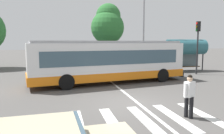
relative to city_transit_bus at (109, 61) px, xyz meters
The scene contains 13 objects.
ground_plane 5.73m from the city_transit_bus, 91.51° to the right, with size 160.00×160.00×0.00m, color #514F4C.
city_transit_bus is the anchor object (origin of this frame).
pedestrian_crossing_street 8.14m from the city_transit_bus, 79.91° to the right, with size 0.54×0.40×1.72m.
parked_car_champagne 9.90m from the city_transit_bus, 117.65° to the left, with size 1.91×4.52×1.35m.
parked_car_blue 8.88m from the city_transit_bus, 103.77° to the left, with size 2.28×4.67×1.35m.
parked_car_black 8.64m from the city_transit_bus, 84.43° to the left, with size 2.12×4.61×1.35m.
parked_car_charcoal 9.68m from the city_transit_bus, 68.82° to the left, with size 2.02×4.57×1.35m.
traffic_light_far_corner 9.24m from the city_transit_bus, 14.82° to the left, with size 0.33×0.32×4.84m.
bus_stop_shelter 10.22m from the city_transit_bus, 27.20° to the left, with size 4.16×1.54×3.25m.
twin_arm_street_lamp 9.16m from the city_transit_bus, 51.41° to the left, with size 4.57×0.32×9.53m.
background_tree_right 12.85m from the city_transit_bus, 78.55° to the left, with size 4.22×4.22×7.88m.
crosswalk_painted_stripes 7.94m from the city_transit_bus, 92.48° to the right, with size 5.57×3.32×0.01m.
lane_center_line 3.85m from the city_transit_bus, 86.86° to the right, with size 0.16×24.00×0.01m, color silver.
Camera 1 is at (-3.26, -9.87, 2.97)m, focal length 34.83 mm.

